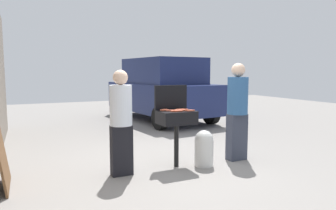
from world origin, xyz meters
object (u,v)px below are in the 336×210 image
at_px(hot_dog_9, 180,109).
at_px(hot_dog_12, 184,110).
at_px(hot_dog_7, 181,110).
at_px(leaning_board, 1,150).
at_px(hot_dog_4, 177,110).
at_px(hot_dog_0, 174,111).
at_px(hot_dog_1, 179,111).
at_px(hot_dog_8, 175,111).
at_px(hot_dog_2, 182,110).
at_px(person_left, 121,119).
at_px(hot_dog_5, 164,110).
at_px(propane_tank, 204,147).
at_px(hot_dog_11, 188,110).
at_px(person_right, 237,108).
at_px(hot_dog_13, 170,110).
at_px(parked_minivan, 161,89).
at_px(hot_dog_10, 179,110).
at_px(hot_dog_6, 191,111).
at_px(bbq_grill, 176,119).
at_px(hot_dog_3, 165,110).

bearing_deg(hot_dog_9, hot_dog_12, -51.56).
height_order(hot_dog_7, leaning_board, leaning_board).
bearing_deg(hot_dog_4, hot_dog_0, -141.60).
distance_m(hot_dog_1, hot_dog_7, 0.15).
bearing_deg(hot_dog_8, hot_dog_9, 43.47).
relative_size(hot_dog_1, hot_dog_2, 1.00).
bearing_deg(hot_dog_12, person_left, -178.21).
xyz_separation_m(hot_dog_5, hot_dog_9, (0.28, -0.05, 0.00)).
bearing_deg(hot_dog_7, hot_dog_2, -101.37).
bearing_deg(person_left, hot_dog_7, 7.01).
bearing_deg(leaning_board, hot_dog_5, -0.35).
height_order(propane_tank, person_left, person_left).
xyz_separation_m(hot_dog_11, person_left, (-1.13, 0.09, -0.08)).
height_order(person_left, person_right, person_right).
height_order(hot_dog_9, propane_tank, hot_dog_9).
relative_size(hot_dog_8, person_left, 0.08).
bearing_deg(hot_dog_8, hot_dog_13, 112.41).
distance_m(hot_dog_13, person_right, 1.31).
relative_size(person_left, leaning_board, 1.53).
height_order(hot_dog_1, hot_dog_11, same).
bearing_deg(hot_dog_0, hot_dog_12, 17.77).
relative_size(hot_dog_12, parked_minivan, 0.03).
relative_size(hot_dog_12, hot_dog_13, 1.00).
relative_size(propane_tank, parked_minivan, 0.13).
distance_m(hot_dog_1, hot_dog_5, 0.30).
bearing_deg(hot_dog_10, hot_dog_0, -144.94).
distance_m(hot_dog_13, leaning_board, 2.54).
distance_m(hot_dog_9, hot_dog_12, 0.08).
bearing_deg(hot_dog_1, parked_minivan, 69.47).
height_order(hot_dog_12, parked_minivan, parked_minivan).
height_order(hot_dog_12, person_left, person_left).
bearing_deg(hot_dog_13, hot_dog_6, -27.03).
xyz_separation_m(hot_dog_5, leaning_board, (-2.45, 0.01, -0.43)).
xyz_separation_m(hot_dog_8, person_right, (1.27, 0.01, -0.01)).
xyz_separation_m(bbq_grill, hot_dog_8, (-0.08, -0.11, 0.16)).
relative_size(hot_dog_9, hot_dog_10, 1.00).
relative_size(hot_dog_0, propane_tank, 0.21).
height_order(hot_dog_6, hot_dog_8, same).
distance_m(hot_dog_11, hot_dog_13, 0.31).
distance_m(person_right, parked_minivan, 4.86).
distance_m(hot_dog_4, hot_dog_11, 0.19).
bearing_deg(hot_dog_10, hot_dog_8, -137.41).
bearing_deg(hot_dog_10, parked_minivan, 69.88).
bearing_deg(hot_dog_11, bbq_grill, 143.12).
distance_m(hot_dog_2, hot_dog_3, 0.28).
bearing_deg(hot_dog_13, propane_tank, -16.28).
xyz_separation_m(hot_dog_4, hot_dog_8, (-0.10, -0.12, 0.00)).
xyz_separation_m(hot_dog_7, hot_dog_13, (-0.20, 0.03, 0.00)).
distance_m(hot_dog_0, hot_dog_6, 0.28).
bearing_deg(hot_dog_9, hot_dog_11, -73.48).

